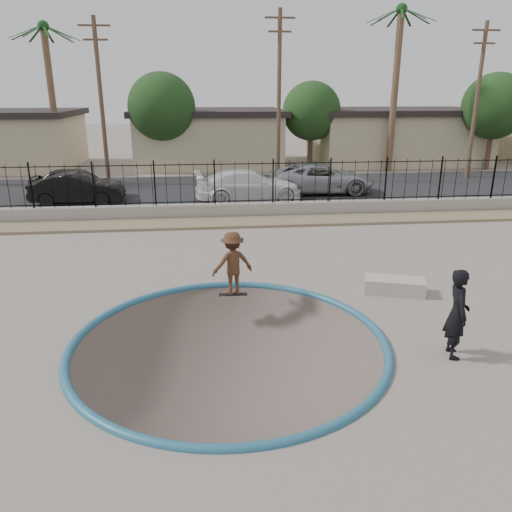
{
  "coord_description": "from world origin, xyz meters",
  "views": [
    {
      "loc": [
        -0.43,
        -10.78,
        5.32
      ],
      "look_at": [
        0.9,
        2.0,
        0.99
      ],
      "focal_mm": 35.0,
      "sensor_mm": 36.0,
      "label": 1
    }
  ],
  "objects_px": {
    "skater": "(233,267)",
    "skateboard": "(233,294)",
    "car_d": "(321,178)",
    "car_b": "(77,189)",
    "concrete_ledge": "(394,286)",
    "car_c": "(248,186)",
    "videographer": "(457,314)",
    "car_a": "(77,183)"
  },
  "relations": [
    {
      "from": "videographer",
      "to": "car_d",
      "type": "relative_size",
      "value": 0.35
    },
    {
      "from": "skater",
      "to": "skateboard",
      "type": "relative_size",
      "value": 2.22
    },
    {
      "from": "videographer",
      "to": "concrete_ledge",
      "type": "xyz_separation_m",
      "value": [
        0.03,
        3.41,
        -0.76
      ]
    },
    {
      "from": "videographer",
      "to": "car_a",
      "type": "relative_size",
      "value": 0.42
    },
    {
      "from": "skater",
      "to": "skateboard",
      "type": "distance_m",
      "value": 0.8
    },
    {
      "from": "skater",
      "to": "car_c",
      "type": "xyz_separation_m",
      "value": [
        1.48,
        11.81,
        -0.06
      ]
    },
    {
      "from": "car_c",
      "to": "car_d",
      "type": "distance_m",
      "value": 4.31
    },
    {
      "from": "car_b",
      "to": "concrete_ledge",
      "type": "bearing_deg",
      "value": -137.14
    },
    {
      "from": "skateboard",
      "to": "car_d",
      "type": "relative_size",
      "value": 0.14
    },
    {
      "from": "car_c",
      "to": "car_d",
      "type": "height_order",
      "value": "car_d"
    },
    {
      "from": "car_b",
      "to": "car_d",
      "type": "distance_m",
      "value": 12.3
    },
    {
      "from": "car_a",
      "to": "car_d",
      "type": "distance_m",
      "value": 12.55
    },
    {
      "from": "videographer",
      "to": "car_b",
      "type": "distance_m",
      "value": 19.19
    },
    {
      "from": "skateboard",
      "to": "car_c",
      "type": "relative_size",
      "value": 0.15
    },
    {
      "from": "skater",
      "to": "car_c",
      "type": "height_order",
      "value": "skater"
    },
    {
      "from": "videographer",
      "to": "skateboard",
      "type": "bearing_deg",
      "value": 61.79
    },
    {
      "from": "skater",
      "to": "car_d",
      "type": "height_order",
      "value": "skater"
    },
    {
      "from": "skater",
      "to": "car_a",
      "type": "xyz_separation_m",
      "value": [
        -7.07,
        13.4,
        -0.04
      ]
    },
    {
      "from": "car_d",
      "to": "car_b",
      "type": "bearing_deg",
      "value": 98.0
    },
    {
      "from": "skateboard",
      "to": "car_d",
      "type": "bearing_deg",
      "value": 69.48
    },
    {
      "from": "videographer",
      "to": "concrete_ledge",
      "type": "height_order",
      "value": "videographer"
    },
    {
      "from": "videographer",
      "to": "car_b",
      "type": "height_order",
      "value": "videographer"
    },
    {
      "from": "concrete_ledge",
      "to": "skater",
      "type": "bearing_deg",
      "value": 177.62
    },
    {
      "from": "skater",
      "to": "car_b",
      "type": "relative_size",
      "value": 0.39
    },
    {
      "from": "car_d",
      "to": "skater",
      "type": "bearing_deg",
      "value": 159.38
    },
    {
      "from": "car_a",
      "to": "car_c",
      "type": "bearing_deg",
      "value": -97.74
    },
    {
      "from": "skater",
      "to": "car_c",
      "type": "relative_size",
      "value": 0.33
    },
    {
      "from": "videographer",
      "to": "car_a",
      "type": "bearing_deg",
      "value": 45.08
    },
    {
      "from": "videographer",
      "to": "car_c",
      "type": "relative_size",
      "value": 0.37
    },
    {
      "from": "skateboard",
      "to": "concrete_ledge",
      "type": "xyz_separation_m",
      "value": [
        4.41,
        -0.18,
        0.15
      ]
    },
    {
      "from": "skateboard",
      "to": "car_a",
      "type": "xyz_separation_m",
      "value": [
        -7.07,
        13.4,
        0.75
      ]
    },
    {
      "from": "car_b",
      "to": "car_d",
      "type": "bearing_deg",
      "value": -83.17
    },
    {
      "from": "skater",
      "to": "concrete_ledge",
      "type": "xyz_separation_m",
      "value": [
        4.41,
        -0.18,
        -0.65
      ]
    },
    {
      "from": "skater",
      "to": "concrete_ledge",
      "type": "height_order",
      "value": "skater"
    },
    {
      "from": "car_a",
      "to": "car_c",
      "type": "relative_size",
      "value": 0.87
    },
    {
      "from": "car_a",
      "to": "car_b",
      "type": "bearing_deg",
      "value": -163.68
    },
    {
      "from": "car_c",
      "to": "skater",
      "type": "bearing_deg",
      "value": 167.88
    },
    {
      "from": "car_d",
      "to": "car_c",
      "type": "bearing_deg",
      "value": 113.24
    },
    {
      "from": "skateboard",
      "to": "car_b",
      "type": "bearing_deg",
      "value": 120.99
    },
    {
      "from": "skater",
      "to": "videographer",
      "type": "relative_size",
      "value": 0.89
    },
    {
      "from": "skateboard",
      "to": "car_d",
      "type": "xyz_separation_m",
      "value": [
        5.49,
        13.4,
        0.75
      ]
    },
    {
      "from": "skater",
      "to": "skateboard",
      "type": "bearing_deg",
      "value": -112.56
    }
  ]
}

